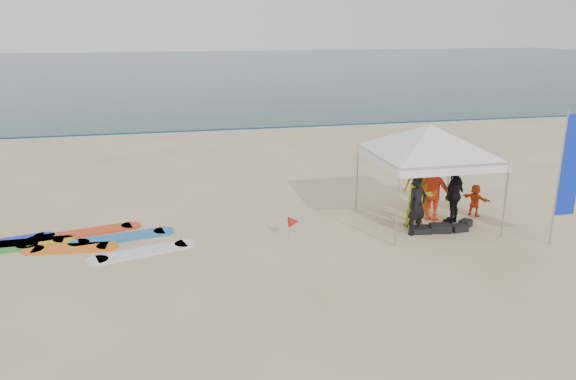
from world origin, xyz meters
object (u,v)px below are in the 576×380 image
(person_seated, at_px, (475,200))
(surfboard_spread, at_px, (66,243))
(person_orange_b, at_px, (421,180))
(feather_flag, at_px, (569,167))
(person_orange_a, at_px, (434,188))
(person_black_a, at_px, (417,206))
(canopy_tent, at_px, (431,125))
(marker_pennant, at_px, (294,222))
(person_yellow, at_px, (419,198))
(person_black_b, at_px, (454,194))

(person_seated, relative_size, surfboard_spread, 0.17)
(person_orange_b, height_order, feather_flag, feather_flag)
(person_orange_a, relative_size, feather_flag, 0.54)
(person_black_a, bearing_deg, canopy_tent, 37.00)
(marker_pennant, bearing_deg, person_orange_a, 8.52)
(person_orange_b, bearing_deg, person_yellow, 64.39)
(person_black_a, xyz_separation_m, person_seated, (2.35, 1.03, -0.33))
(feather_flag, relative_size, marker_pennant, 5.47)
(person_orange_b, relative_size, canopy_tent, 0.45)
(person_black_b, height_order, canopy_tent, canopy_tent)
(person_black_a, xyz_separation_m, person_yellow, (0.34, 0.57, 0.02))
(canopy_tent, bearing_deg, surfboard_spread, 177.42)
(person_orange_a, relative_size, surfboard_spread, 0.33)
(person_seated, distance_m, surfboard_spread, 11.51)
(person_seated, bearing_deg, person_black_b, 84.03)
(person_yellow, xyz_separation_m, person_orange_a, (0.64, 0.41, 0.12))
(person_seated, xyz_separation_m, canopy_tent, (-1.70, -0.19, 2.35))
(person_orange_b, distance_m, person_seated, 1.67)
(canopy_tent, height_order, marker_pennant, canopy_tent)
(person_black_a, bearing_deg, person_yellow, 44.19)
(person_black_a, bearing_deg, person_black_b, 8.16)
(person_black_a, bearing_deg, feather_flag, -38.80)
(person_seated, distance_m, feather_flag, 3.10)
(person_orange_b, bearing_deg, person_seated, 153.67)
(person_orange_a, bearing_deg, person_black_b, -176.76)
(canopy_tent, bearing_deg, feather_flag, -40.56)
(person_orange_b, bearing_deg, person_orange_a, 93.55)
(person_black_a, height_order, person_orange_a, person_orange_a)
(person_black_a, bearing_deg, person_orange_b, 46.72)
(person_orange_b, bearing_deg, canopy_tent, 73.91)
(person_seated, bearing_deg, person_black_a, 83.70)
(marker_pennant, bearing_deg, surfboard_spread, 170.80)
(person_black_a, relative_size, canopy_tent, 0.38)
(canopy_tent, xyz_separation_m, marker_pennant, (-3.96, -0.50, -2.34))
(marker_pennant, relative_size, surfboard_spread, 0.11)
(person_black_b, xyz_separation_m, feather_flag, (1.92, -2.07, 1.21))
(person_black_b, height_order, person_orange_b, person_orange_b)
(person_orange_a, xyz_separation_m, canopy_tent, (-0.32, -0.14, 1.88))
(person_orange_a, xyz_separation_m, person_seated, (1.38, 0.05, -0.46))
(person_black_a, bearing_deg, person_seated, 8.38)
(person_black_b, distance_m, feather_flag, 3.07)
(person_orange_a, bearing_deg, person_seated, -135.35)
(person_seated, relative_size, marker_pennant, 1.51)
(person_black_a, distance_m, person_orange_b, 2.01)
(feather_flag, bearing_deg, person_black_a, 156.47)
(person_orange_a, height_order, surfboard_spread, person_orange_a)
(marker_pennant, bearing_deg, person_seated, 6.96)
(person_orange_a, bearing_deg, surfboard_spread, 40.87)
(person_orange_b, xyz_separation_m, person_seated, (1.41, -0.74, -0.49))
(surfboard_spread, bearing_deg, person_seated, -1.27)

